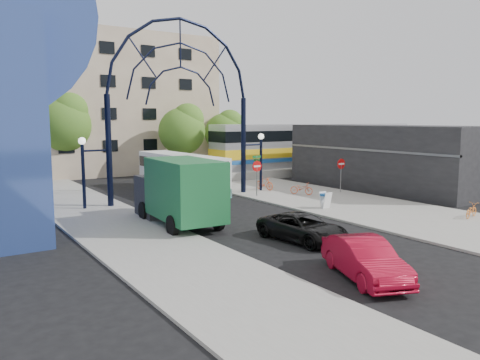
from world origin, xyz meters
TOP-DOWN VIEW (x-y plane):
  - ground at (0.00, 0.00)m, footprint 120.00×120.00m
  - sidewalk_east at (8.00, 4.00)m, footprint 8.00×56.00m
  - plaza_west at (-6.50, 6.00)m, footprint 5.00×50.00m
  - gateway_arch at (0.00, 14.00)m, footprint 13.64×0.44m
  - stop_sign at (4.80, 12.00)m, footprint 0.80×0.07m
  - do_not_enter_sign at (11.00, 10.00)m, footprint 0.76×0.07m
  - street_name_sign at (5.20, 12.60)m, footprint 0.70×0.70m
  - sandwich_board at (5.60, 5.98)m, footprint 0.55×0.61m
  - commercial_block_east at (16.00, 10.00)m, footprint 6.00×16.00m
  - apartment_block at (2.00, 34.97)m, footprint 20.00×12.10m
  - train_platform at (20.00, 22.00)m, footprint 32.00×5.00m
  - train_car at (20.00, 22.00)m, footprint 25.10×3.05m
  - tree_north_a at (6.12, 25.93)m, footprint 4.48×4.48m
  - tree_north_b at (-3.88, 29.93)m, footprint 5.12×5.12m
  - tree_north_c at (12.12, 27.93)m, footprint 4.16×4.16m
  - city_bus at (1.40, 17.07)m, footprint 2.63×10.54m
  - green_truck at (-3.60, 7.34)m, footprint 2.99×7.04m
  - black_suv at (-0.39, 1.20)m, footprint 2.54×4.68m
  - red_sedan at (-1.97, -3.81)m, footprint 2.96×4.54m
  - bike_near_a at (7.83, 10.73)m, footprint 1.35×1.73m
  - bike_near_b at (6.94, 14.00)m, footprint 0.84×1.76m
  - bike_far_a at (10.35, -0.46)m, footprint 1.60×0.85m

SIDE VIEW (x-z plane):
  - ground at x=0.00m, z-range 0.00..0.00m
  - sidewalk_east at x=8.00m, z-range 0.00..0.12m
  - plaza_west at x=-6.50m, z-range 0.00..0.12m
  - train_platform at x=20.00m, z-range 0.00..0.80m
  - bike_far_a at x=10.35m, z-range 0.12..0.92m
  - bike_near_a at x=7.83m, z-range 0.12..1.00m
  - black_suv at x=-0.39m, z-range 0.00..1.25m
  - bike_near_b at x=6.94m, z-range 0.12..1.14m
  - red_sedan at x=-1.97m, z-range 0.00..1.41m
  - sandwich_board at x=5.60m, z-range 0.25..1.24m
  - city_bus at x=1.40m, z-range 0.07..2.94m
  - green_truck at x=-3.60m, z-range 0.00..3.49m
  - do_not_enter_sign at x=11.00m, z-range 0.74..3.22m
  - stop_sign at x=4.80m, z-range 0.74..3.24m
  - street_name_sign at x=5.20m, z-range 0.73..3.53m
  - commercial_block_east at x=16.00m, z-range 0.00..5.00m
  - train_car at x=20.00m, z-range 0.80..5.00m
  - tree_north_c at x=12.12m, z-range 1.03..7.53m
  - tree_north_a at x=6.12m, z-range 1.11..8.11m
  - tree_north_b at x=-3.88m, z-range 1.27..9.27m
  - apartment_block at x=2.00m, z-range 0.00..14.00m
  - gateway_arch at x=0.00m, z-range 2.51..14.61m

